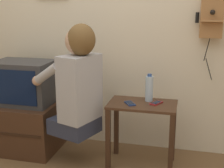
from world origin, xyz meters
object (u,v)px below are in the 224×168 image
(person, at_px, (78,81))
(water_bottle, at_px, (149,88))
(cell_phone_held, at_px, (130,103))
(cell_phone_spare, at_px, (156,103))
(television, at_px, (24,82))
(wall_phone_antique, at_px, (212,15))

(person, height_order, water_bottle, person)
(cell_phone_held, bearing_deg, water_bottle, 8.84)
(cell_phone_spare, xyz_separation_m, water_bottle, (-0.07, 0.06, 0.11))
(cell_phone_held, xyz_separation_m, water_bottle, (0.15, 0.13, 0.11))
(person, relative_size, cell_phone_held, 7.02)
(television, bearing_deg, cell_phone_spare, -2.01)
(wall_phone_antique, bearing_deg, cell_phone_held, -149.03)
(cell_phone_spare, relative_size, water_bottle, 0.56)
(cell_phone_held, bearing_deg, television, 142.00)
(wall_phone_antique, relative_size, water_bottle, 3.26)
(television, distance_m, cell_phone_spare, 1.28)
(cell_phone_held, bearing_deg, wall_phone_antique, -1.20)
(television, bearing_deg, water_bottle, 0.89)
(wall_phone_antique, height_order, cell_phone_spare, wall_phone_antique)
(wall_phone_antique, bearing_deg, television, -170.85)
(person, xyz_separation_m, television, (-0.62, 0.19, -0.09))
(person, bearing_deg, cell_phone_spare, -57.37)
(television, height_order, wall_phone_antique, wall_phone_antique)
(wall_phone_antique, distance_m, cell_phone_spare, 0.90)
(person, bearing_deg, wall_phone_antique, -46.59)
(person, relative_size, television, 1.72)
(person, xyz_separation_m, cell_phone_held, (0.44, 0.08, -0.19))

